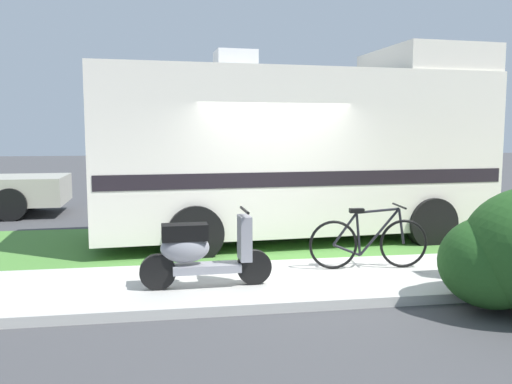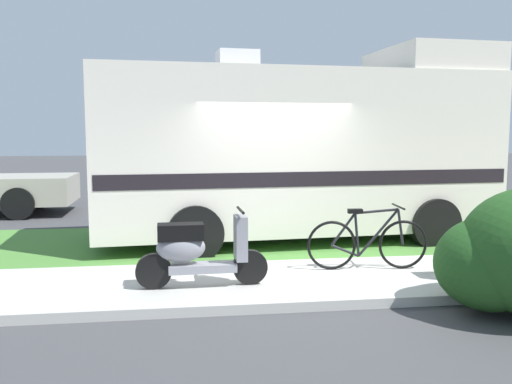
{
  "view_description": "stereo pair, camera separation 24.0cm",
  "coord_description": "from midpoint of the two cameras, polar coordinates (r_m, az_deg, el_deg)",
  "views": [
    {
      "loc": [
        -1.72,
        -7.87,
        2.04
      ],
      "look_at": [
        -0.35,
        0.3,
        1.1
      ],
      "focal_mm": 37.3,
      "sensor_mm": 36.0,
      "label": 1
    },
    {
      "loc": [
        -1.48,
        -7.91,
        2.04
      ],
      "look_at": [
        -0.35,
        0.3,
        1.1
      ],
      "focal_mm": 37.3,
      "sensor_mm": 36.0,
      "label": 2
    }
  ],
  "objects": [
    {
      "name": "bicycle",
      "position": [
        7.64,
        12.74,
        -5.27
      ],
      "size": [
        1.7,
        0.52,
        0.9
      ],
      "color": "black",
      "rests_on": "ground"
    },
    {
      "name": "scooter",
      "position": [
        6.64,
        -5.29,
        -6.27
      ],
      "size": [
        1.64,
        0.5,
        0.97
      ],
      "color": "black",
      "rests_on": "ground"
    },
    {
      "name": "grass_strip",
      "position": [
        9.73,
        1.81,
        -5.39
      ],
      "size": [
        24.0,
        3.4,
        0.08
      ],
      "color": "#4C8438",
      "rests_on": "ground"
    },
    {
      "name": "sidewalk",
      "position": [
        7.16,
        5.47,
        -9.61
      ],
      "size": [
        24.0,
        2.0,
        0.12
      ],
      "color": "beige",
      "rests_on": "ground"
    },
    {
      "name": "motorhome_rv",
      "position": [
        9.83,
        5.49,
        4.53
      ],
      "size": [
        7.25,
        2.91,
        3.59
      ],
      "color": "silver",
      "rests_on": "ground"
    },
    {
      "name": "ground_plane",
      "position": [
        8.3,
        3.55,
        -7.76
      ],
      "size": [
        80.0,
        80.0,
        0.0
      ],
      "primitive_type": "plane",
      "color": "#424244"
    }
  ]
}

